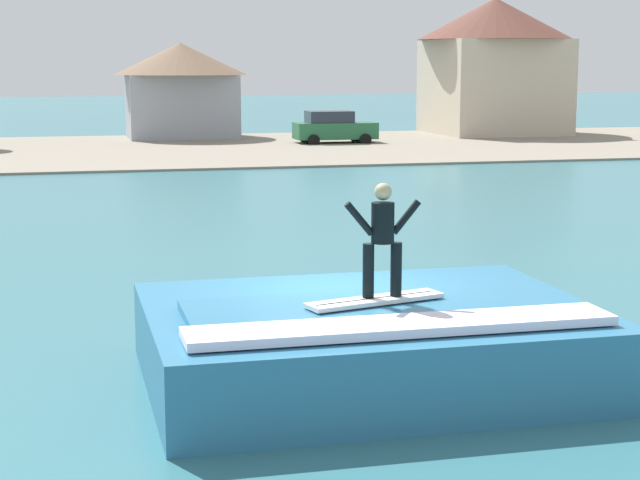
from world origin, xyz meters
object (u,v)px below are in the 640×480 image
(house_gabled_white, at_px, (494,60))
(house_small_cottage, at_px, (181,84))
(car_far_shore, at_px, (334,127))
(surfer, at_px, (383,234))
(surfboard, at_px, (375,300))
(wave_crest, at_px, (369,342))

(house_gabled_white, height_order, house_small_cottage, house_gabled_white)
(car_far_shore, height_order, house_gabled_white, house_gabled_white)
(surfer, height_order, house_small_cottage, house_small_cottage)
(surfer, bearing_deg, house_small_cottage, 86.63)
(car_far_shore, xyz_separation_m, house_small_cottage, (-7.68, 6.27, 2.32))
(house_small_cottage, bearing_deg, surfboard, -93.50)
(wave_crest, relative_size, house_gabled_white, 0.65)
(surfboard, relative_size, car_far_shore, 0.46)
(surfboard, bearing_deg, house_small_cottage, 86.50)
(wave_crest, bearing_deg, house_small_cottage, 86.51)
(surfboard, xyz_separation_m, house_gabled_white, (22.40, 48.43, 3.38))
(car_far_shore, distance_m, house_gabled_white, 13.34)
(wave_crest, xyz_separation_m, house_small_cottage, (2.99, 49.08, 2.67))
(wave_crest, bearing_deg, surfboard, -94.75)
(wave_crest, bearing_deg, car_far_shore, 75.99)
(house_gabled_white, bearing_deg, car_far_shore, -155.82)
(house_gabled_white, bearing_deg, wave_crest, -114.96)
(surfboard, distance_m, car_far_shore, 44.49)
(surfer, relative_size, house_gabled_white, 0.16)
(car_far_shore, bearing_deg, house_gabled_white, 24.18)
(house_gabled_white, distance_m, house_small_cottage, 19.45)
(wave_crest, relative_size, surfboard, 3.02)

